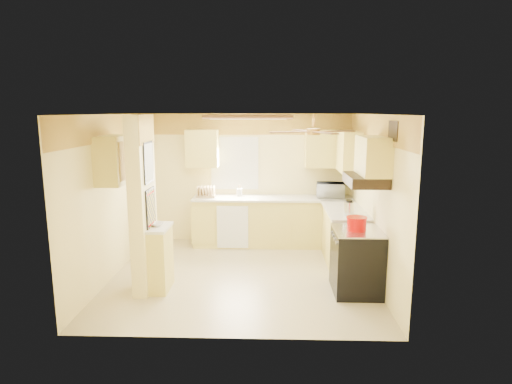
{
  "coord_description": "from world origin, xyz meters",
  "views": [
    {
      "loc": [
        0.43,
        -6.36,
        2.54
      ],
      "look_at": [
        0.21,
        0.35,
        1.27
      ],
      "focal_mm": 30.0,
      "sensor_mm": 36.0,
      "label": 1
    }
  ],
  "objects_px": {
    "dutch_oven": "(357,223)",
    "bowl": "(156,224)",
    "microwave": "(330,190)",
    "stove": "(357,261)",
    "kettle": "(349,208)"
  },
  "relations": [
    {
      "from": "microwave",
      "to": "dutch_oven",
      "type": "relative_size",
      "value": 1.79
    },
    {
      "from": "dutch_oven",
      "to": "bowl",
      "type": "bearing_deg",
      "value": 179.02
    },
    {
      "from": "stove",
      "to": "dutch_oven",
      "type": "bearing_deg",
      "value": -141.96
    },
    {
      "from": "microwave",
      "to": "bowl",
      "type": "relative_size",
      "value": 2.6
    },
    {
      "from": "kettle",
      "to": "stove",
      "type": "bearing_deg",
      "value": -90.22
    },
    {
      "from": "stove",
      "to": "dutch_oven",
      "type": "height_order",
      "value": "dutch_oven"
    },
    {
      "from": "microwave",
      "to": "bowl",
      "type": "xyz_separation_m",
      "value": [
        -2.75,
        -2.11,
        -0.12
      ]
    },
    {
      "from": "bowl",
      "to": "dutch_oven",
      "type": "distance_m",
      "value": 2.82
    },
    {
      "from": "microwave",
      "to": "bowl",
      "type": "height_order",
      "value": "microwave"
    },
    {
      "from": "stove",
      "to": "microwave",
      "type": "xyz_separation_m",
      "value": [
        -0.09,
        2.14,
        0.62
      ]
    },
    {
      "from": "stove",
      "to": "bowl",
      "type": "bearing_deg",
      "value": 179.46
    },
    {
      "from": "dutch_oven",
      "to": "microwave",
      "type": "bearing_deg",
      "value": 91.67
    },
    {
      "from": "microwave",
      "to": "dutch_oven",
      "type": "xyz_separation_m",
      "value": [
        0.06,
        -2.16,
        -0.07
      ]
    },
    {
      "from": "stove",
      "to": "bowl",
      "type": "relative_size",
      "value": 4.66
    },
    {
      "from": "bowl",
      "to": "stove",
      "type": "bearing_deg",
      "value": -0.54
    }
  ]
}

